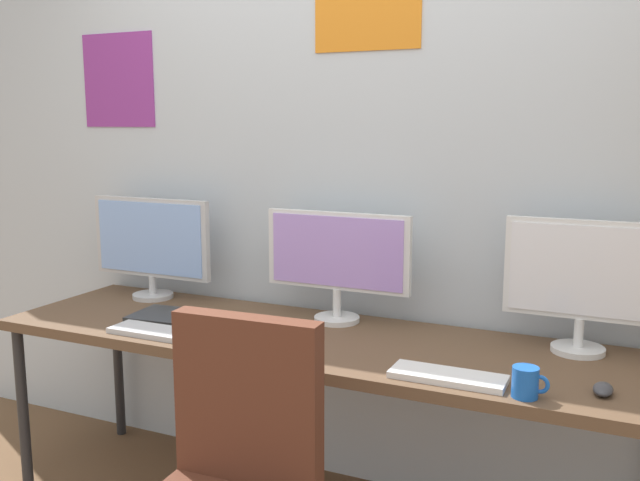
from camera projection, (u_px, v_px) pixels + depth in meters
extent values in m
cube|color=silver|center=(358.00, 176.00, 2.85)|extent=(4.88, 0.10, 2.60)
cube|color=#8C338C|center=(118.00, 80.00, 3.22)|extent=(0.40, 0.01, 0.43)
cube|color=brown|center=(314.00, 341.00, 2.57)|extent=(2.48, 0.68, 0.04)
cylinder|color=#262628|center=(23.00, 410.00, 2.86)|extent=(0.04, 0.04, 0.70)
cylinder|color=#262628|center=(118.00, 366.00, 3.38)|extent=(0.04, 0.04, 0.70)
cube|color=#592D1E|center=(247.00, 399.00, 1.96)|extent=(0.44, 0.09, 0.48)
cylinder|color=silver|center=(153.00, 296.00, 3.12)|extent=(0.18, 0.18, 0.02)
cylinder|color=silver|center=(153.00, 285.00, 3.11)|extent=(0.03, 0.03, 0.08)
cube|color=silver|center=(151.00, 238.00, 3.08)|extent=(0.60, 0.03, 0.35)
cube|color=#8CB2F2|center=(149.00, 238.00, 3.07)|extent=(0.55, 0.01, 0.32)
cylinder|color=silver|center=(337.00, 319.00, 2.75)|extent=(0.18, 0.18, 0.02)
cylinder|color=silver|center=(337.00, 303.00, 2.74)|extent=(0.03, 0.03, 0.11)
cube|color=silver|center=(338.00, 251.00, 2.71)|extent=(0.59, 0.03, 0.31)
cube|color=#B28CE5|center=(336.00, 252.00, 2.70)|extent=(0.55, 0.01, 0.27)
cylinder|color=silver|center=(578.00, 349.00, 2.38)|extent=(0.18, 0.18, 0.02)
cylinder|color=silver|center=(579.00, 333.00, 2.37)|extent=(0.03, 0.03, 0.10)
cube|color=silver|center=(583.00, 270.00, 2.34)|extent=(0.52, 0.03, 0.34)
cube|color=white|center=(583.00, 271.00, 2.33)|extent=(0.47, 0.01, 0.31)
cube|color=silver|center=(152.00, 331.00, 2.59)|extent=(0.33, 0.13, 0.02)
cube|color=silver|center=(448.00, 376.00, 2.13)|extent=(0.35, 0.13, 0.02)
ellipsoid|color=silver|center=(297.00, 349.00, 2.36)|extent=(0.06, 0.10, 0.03)
ellipsoid|color=#38383D|center=(603.00, 389.00, 2.01)|extent=(0.06, 0.10, 0.03)
cube|color=#2D2D2D|center=(173.00, 317.00, 2.77)|extent=(0.34, 0.24, 0.02)
cylinder|color=blue|center=(525.00, 382.00, 1.99)|extent=(0.08, 0.08, 0.09)
torus|color=blue|center=(540.00, 384.00, 1.97)|extent=(0.06, 0.01, 0.06)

